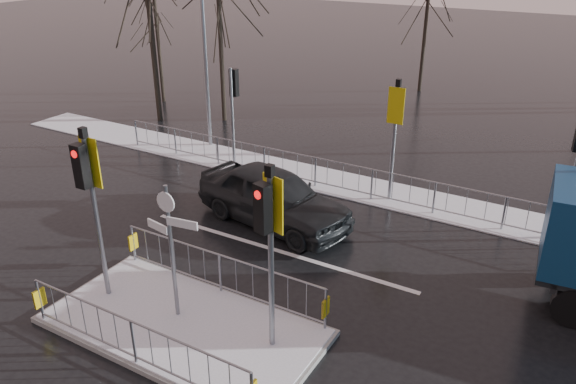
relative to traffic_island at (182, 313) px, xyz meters
The scene contains 9 objects.
ground 0.39m from the traffic_island, 42.90° to the right, with size 120.00×120.00×0.00m, color black.
snow_verge 8.60m from the traffic_island, 89.92° to the left, with size 30.00×2.00×0.04m, color white.
lane_markings 0.52m from the traffic_island, 88.07° to the right, with size 8.00×11.38×0.01m.
traffic_island is the anchor object (origin of this frame).
far_kerb_fixtures 8.11m from the traffic_island, 87.84° to the left, with size 18.00×0.65×3.83m.
car_far_lane 5.22m from the traffic_island, 99.37° to the left, with size 1.95×4.85×1.65m, color black.
tree_near_b 15.57m from the traffic_island, 122.60° to the left, with size 4.00×4.00×7.55m.
tree_near_c 18.84m from the traffic_island, 132.79° to the left, with size 3.50×3.50×6.61m.
street_lamp_left 12.17m from the traffic_island, 124.07° to the left, with size 1.25×0.18×8.20m.
Camera 1 is at (6.81, -7.25, 7.70)m, focal length 35.00 mm.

